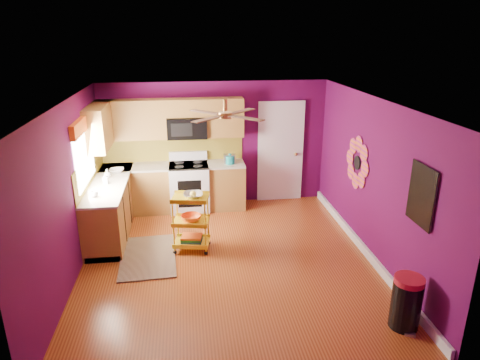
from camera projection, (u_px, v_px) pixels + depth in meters
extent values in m
plane|color=maroon|center=(228.00, 261.00, 6.72)|extent=(5.00, 5.00, 0.00)
cube|color=#4E083F|center=(215.00, 144.00, 8.64)|extent=(4.50, 0.04, 2.50)
cube|color=#4E083F|center=(255.00, 280.00, 3.97)|extent=(4.50, 0.04, 2.50)
cube|color=#4E083F|center=(69.00, 194.00, 6.03)|extent=(0.04, 5.00, 2.50)
cube|color=#4E083F|center=(373.00, 180.00, 6.58)|extent=(0.04, 5.00, 2.50)
cube|color=silver|center=(227.00, 102.00, 5.89)|extent=(4.50, 5.00, 0.04)
cube|color=white|center=(363.00, 248.00, 6.97)|extent=(0.05, 4.90, 0.14)
cube|color=brown|center=(111.00, 208.00, 7.60)|extent=(0.60, 2.30, 0.90)
cube|color=brown|center=(174.00, 188.00, 8.52)|extent=(2.80, 0.60, 0.90)
cube|color=beige|center=(109.00, 183.00, 7.44)|extent=(0.63, 2.30, 0.04)
cube|color=beige|center=(173.00, 166.00, 8.37)|extent=(2.80, 0.63, 0.04)
cube|color=black|center=(113.00, 228.00, 7.73)|extent=(0.54, 2.30, 0.10)
cube|color=black|center=(175.00, 207.00, 8.66)|extent=(2.80, 0.54, 0.10)
cube|color=white|center=(189.00, 188.00, 8.53)|extent=(0.76, 0.66, 0.92)
cube|color=black|center=(189.00, 165.00, 8.37)|extent=(0.76, 0.62, 0.03)
cube|color=white|center=(188.00, 156.00, 8.60)|extent=(0.76, 0.06, 0.18)
cube|color=black|center=(190.00, 194.00, 8.23)|extent=(0.45, 0.02, 0.55)
cube|color=brown|center=(131.00, 120.00, 8.10)|extent=(1.32, 0.33, 0.75)
cube|color=brown|center=(225.00, 117.00, 8.32)|extent=(0.72, 0.33, 0.75)
cube|color=brown|center=(186.00, 108.00, 8.16)|extent=(0.76, 0.33, 0.34)
cube|color=brown|center=(100.00, 126.00, 7.59)|extent=(0.33, 1.30, 0.75)
cube|color=black|center=(187.00, 128.00, 8.25)|extent=(0.76, 0.38, 0.40)
cube|color=#666917|center=(173.00, 148.00, 8.55)|extent=(2.80, 0.01, 0.51)
cube|color=#666917|center=(89.00, 168.00, 7.31)|extent=(0.01, 2.30, 0.51)
cube|color=white|center=(84.00, 153.00, 6.92)|extent=(0.03, 1.20, 1.00)
cube|color=#DF5613|center=(82.00, 125.00, 6.76)|extent=(0.08, 1.35, 0.22)
cube|color=white|center=(280.00, 153.00, 8.86)|extent=(0.85, 0.04, 2.05)
cube|color=white|center=(280.00, 153.00, 8.84)|extent=(0.95, 0.02, 2.15)
sphere|color=#BF8C3F|center=(296.00, 154.00, 8.85)|extent=(0.07, 0.07, 0.07)
cylinder|color=black|center=(357.00, 163.00, 7.10)|extent=(0.01, 0.24, 0.24)
cube|color=#1B95B5|center=(422.00, 195.00, 5.16)|extent=(0.03, 0.52, 0.72)
cube|color=black|center=(421.00, 195.00, 5.16)|extent=(0.01, 0.56, 0.76)
cylinder|color=#BF8C3F|center=(225.00, 105.00, 6.10)|extent=(0.06, 0.06, 0.16)
cylinder|color=#BF8C3F|center=(225.00, 115.00, 6.15)|extent=(0.20, 0.20, 0.08)
cube|color=#4C2D19|center=(241.00, 111.00, 6.43)|extent=(0.47, 0.47, 0.01)
cube|color=#4C2D19|center=(206.00, 112.00, 6.37)|extent=(0.47, 0.47, 0.01)
cube|color=#4C2D19|center=(208.00, 119.00, 5.86)|extent=(0.47, 0.47, 0.01)
cube|color=#4C2D19|center=(246.00, 118.00, 5.93)|extent=(0.47, 0.47, 0.01)
cube|color=black|center=(148.00, 256.00, 6.84)|extent=(0.92, 1.44, 0.02)
cylinder|color=yellow|center=(173.00, 227.00, 6.78)|extent=(0.02, 0.02, 0.88)
cylinder|color=yellow|center=(205.00, 228.00, 6.75)|extent=(0.02, 0.02, 0.88)
cylinder|color=yellow|center=(178.00, 218.00, 7.11)|extent=(0.02, 0.02, 0.88)
cylinder|color=yellow|center=(208.00, 218.00, 7.09)|extent=(0.02, 0.02, 0.88)
sphere|color=black|center=(175.00, 252.00, 6.93)|extent=(0.06, 0.06, 0.06)
sphere|color=black|center=(206.00, 253.00, 6.90)|extent=(0.06, 0.06, 0.06)
sphere|color=black|center=(179.00, 242.00, 7.26)|extent=(0.06, 0.06, 0.06)
sphere|color=black|center=(209.00, 243.00, 7.24)|extent=(0.06, 0.06, 0.06)
cube|color=yellow|center=(190.00, 199.00, 6.79)|extent=(0.64, 0.51, 0.03)
cube|color=yellow|center=(191.00, 222.00, 6.93)|extent=(0.64, 0.51, 0.03)
cube|color=yellow|center=(192.00, 242.00, 7.05)|extent=(0.64, 0.51, 0.03)
imported|color=beige|center=(193.00, 195.00, 6.77)|extent=(0.37, 0.37, 0.08)
sphere|color=yellow|center=(193.00, 194.00, 6.76)|extent=(0.10, 0.10, 0.10)
imported|color=#DF5613|center=(191.00, 218.00, 6.90)|extent=(0.38, 0.38, 0.10)
cube|color=navy|center=(192.00, 240.00, 7.04)|extent=(0.37, 0.30, 0.04)
cube|color=#267233|center=(192.00, 238.00, 7.03)|extent=(0.37, 0.30, 0.04)
cube|color=#DF5613|center=(192.00, 236.00, 7.01)|extent=(0.37, 0.30, 0.03)
cylinder|color=black|center=(406.00, 305.00, 5.16)|extent=(0.47, 0.47, 0.61)
cylinder|color=#AB1828|center=(410.00, 280.00, 5.04)|extent=(0.36, 0.36, 0.07)
cube|color=beige|center=(410.00, 334.00, 5.09)|extent=(0.14, 0.11, 0.03)
cylinder|color=teal|center=(230.00, 160.00, 8.41)|extent=(0.18, 0.18, 0.16)
sphere|color=teal|center=(230.00, 155.00, 8.37)|extent=(0.06, 0.06, 0.06)
cube|color=beige|center=(229.00, 159.00, 8.45)|extent=(0.22, 0.15, 0.18)
imported|color=#EA3F72|center=(105.00, 179.00, 7.30)|extent=(0.09, 0.09, 0.19)
imported|color=white|center=(107.00, 174.00, 7.61)|extent=(0.12, 0.12, 0.16)
imported|color=white|center=(117.00, 171.00, 7.91)|extent=(0.27, 0.27, 0.07)
imported|color=white|center=(94.00, 194.00, 6.74)|extent=(0.12, 0.12, 0.10)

